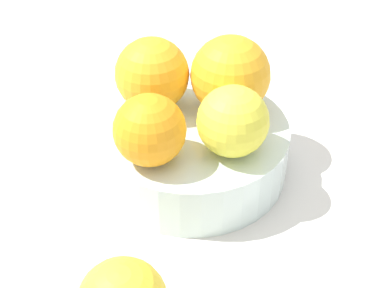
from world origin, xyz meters
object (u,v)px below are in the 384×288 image
(orange_in_bowl_1, at_px, (230,75))
(orange_in_bowl_3, at_px, (233,121))
(orange_in_bowl_0, at_px, (152,74))
(fruit_bowl, at_px, (192,149))
(orange_in_bowl_2, at_px, (150,130))

(orange_in_bowl_1, relative_size, orange_in_bowl_3, 1.21)
(orange_in_bowl_0, xyz_separation_m, orange_in_bowl_1, (0.03, 0.07, 0.00))
(fruit_bowl, xyz_separation_m, orange_in_bowl_0, (-0.04, -0.03, 0.06))
(fruit_bowl, height_order, orange_in_bowl_1, orange_in_bowl_1)
(orange_in_bowl_1, bearing_deg, fruit_bowl, -66.82)
(fruit_bowl, bearing_deg, orange_in_bowl_0, -149.12)
(orange_in_bowl_0, bearing_deg, orange_in_bowl_3, 29.75)
(orange_in_bowl_2, distance_m, orange_in_bowl_3, 0.07)
(orange_in_bowl_1, relative_size, orange_in_bowl_2, 1.22)
(orange_in_bowl_0, relative_size, orange_in_bowl_1, 0.94)
(fruit_bowl, distance_m, orange_in_bowl_2, 0.08)
(fruit_bowl, height_order, orange_in_bowl_0, orange_in_bowl_0)
(orange_in_bowl_1, xyz_separation_m, orange_in_bowl_3, (0.06, -0.02, -0.01))
(orange_in_bowl_0, distance_m, orange_in_bowl_3, 0.10)
(fruit_bowl, relative_size, orange_in_bowl_2, 2.97)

